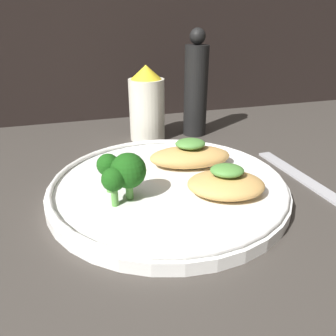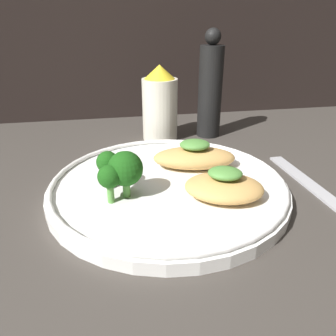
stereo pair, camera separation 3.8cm
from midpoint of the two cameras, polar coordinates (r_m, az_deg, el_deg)
ground_plane at (r=40.17cm, az=2.74°, el=-5.11°), size 180.00×180.00×1.00cm
plate at (r=39.45cm, az=2.79°, el=-3.24°), size 28.38×28.38×2.00cm
grilled_meat_front at (r=36.61cm, az=12.73°, el=-3.19°), size 10.11×8.61×3.51cm
grilled_meat_middle at (r=43.23cm, az=7.15°, el=1.92°), size 11.43×6.95×3.73cm
broccoli_bunch at (r=35.17cm, az=-5.46°, el=-0.36°), size 5.03×5.42×5.32cm
sauce_bottle at (r=56.30cm, az=0.56°, el=10.97°), size 5.97×5.97×12.52cm
pepper_grinder at (r=58.09cm, az=9.29°, el=13.40°), size 4.06×4.06×17.95cm
fork at (r=46.03cm, az=25.74°, el=-2.51°), size 2.18×17.74×0.60cm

